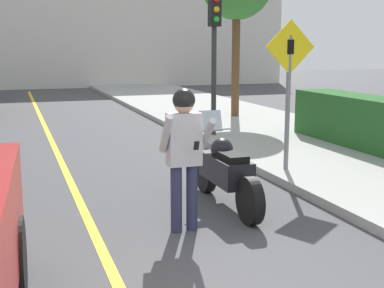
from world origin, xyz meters
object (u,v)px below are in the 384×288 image
object	(u,v)px
person_biker	(184,145)
traffic_light	(214,37)
motorcycle	(225,172)
crossing_sign	(289,81)

from	to	relation	value
person_biker	traffic_light	size ratio (longest dim) A/B	0.53
motorcycle	traffic_light	size ratio (longest dim) A/B	0.68
person_biker	crossing_sign	distance (m)	3.32
crossing_sign	motorcycle	bearing A→B (deg)	-142.54
motorcycle	crossing_sign	xyz separation A→B (m)	(1.66, 1.27, 1.16)
person_biker	traffic_light	bearing A→B (deg)	65.71
motorcycle	crossing_sign	world-z (taller)	crossing_sign
person_biker	traffic_light	world-z (taller)	traffic_light
person_biker	traffic_light	distance (m)	6.56
person_biker	crossing_sign	size ratio (longest dim) A/B	0.69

